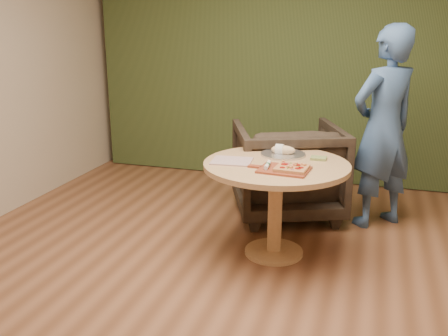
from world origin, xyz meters
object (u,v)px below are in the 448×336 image
object	(u,v)px
flatbread_pizza	(292,168)
serving_tray	(283,154)
pizza_paddle	(283,170)
armchair	(287,165)
person_standing	(383,129)
cutlery_roll	(267,165)
bread_roll	(282,150)
pedestal_table	(276,181)

from	to	relation	value
flatbread_pizza	serving_tray	distance (m)	0.45
serving_tray	pizza_paddle	bearing A→B (deg)	-79.77
pizza_paddle	armchair	distance (m)	1.11
flatbread_pizza	person_standing	world-z (taller)	person_standing
pizza_paddle	cutlery_roll	bearing A→B (deg)	-179.74
flatbread_pizza	armchair	xyz separation A→B (m)	(-0.21, 1.07, -0.29)
armchair	person_standing	world-z (taller)	person_standing
pizza_paddle	serving_tray	size ratio (longest dim) A/B	1.29
cutlery_roll	person_standing	size ratio (longest dim) A/B	0.11
pizza_paddle	cutlery_roll	size ratio (longest dim) A/B	2.30
serving_tray	armchair	world-z (taller)	armchair
flatbread_pizza	person_standing	size ratio (longest dim) A/B	0.14
bread_roll	person_standing	xyz separation A→B (m)	(0.76, 0.65, 0.09)
pedestal_table	bread_roll	size ratio (longest dim) A/B	5.72
armchair	person_standing	bearing A→B (deg)	159.09
pedestal_table	pizza_paddle	xyz separation A→B (m)	(0.08, -0.19, 0.15)
armchair	person_standing	size ratio (longest dim) A/B	0.55
person_standing	flatbread_pizza	bearing A→B (deg)	18.30
flatbread_pizza	bread_roll	distance (m)	0.46
armchair	cutlery_roll	bearing A→B (deg)	69.82
armchair	pizza_paddle	bearing A→B (deg)	75.91
pedestal_table	pizza_paddle	size ratio (longest dim) A/B	2.42
serving_tray	bread_roll	xyz separation A→B (m)	(-0.01, 0.00, 0.04)
flatbread_pizza	pedestal_table	bearing A→B (deg)	127.64
bread_roll	armchair	bearing A→B (deg)	95.45
flatbread_pizza	cutlery_roll	distance (m)	0.18
pizza_paddle	serving_tray	world-z (taller)	serving_tray
serving_tray	person_standing	world-z (taller)	person_standing
armchair	person_standing	distance (m)	0.92
pedestal_table	person_standing	size ratio (longest dim) A/B	0.63
pizza_paddle	bread_roll	xyz separation A→B (m)	(-0.09, 0.43, 0.04)
bread_roll	pizza_paddle	bearing A→B (deg)	-78.62
pizza_paddle	person_standing	distance (m)	1.28
pizza_paddle	bread_roll	bearing A→B (deg)	106.41
flatbread_pizza	armchair	bearing A→B (deg)	101.27
pedestal_table	serving_tray	distance (m)	0.28
pedestal_table	flatbread_pizza	distance (m)	0.30
cutlery_roll	bread_roll	distance (m)	0.42
pizza_paddle	cutlery_roll	world-z (taller)	cutlery_roll
bread_roll	flatbread_pizza	bearing A→B (deg)	-70.58
pizza_paddle	armchair	bearing A→B (deg)	102.88
pedestal_table	serving_tray	size ratio (longest dim) A/B	3.11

